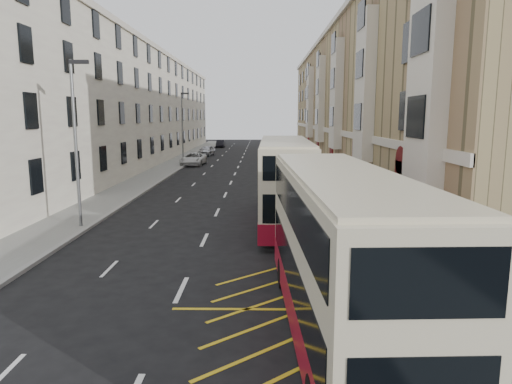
{
  "coord_description": "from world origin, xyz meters",
  "views": [
    {
      "loc": [
        2.59,
        -9.98,
        5.53
      ],
      "look_at": [
        2.36,
        8.37,
        2.48
      ],
      "focal_mm": 32.0,
      "sensor_mm": 36.0,
      "label": 1
    }
  ],
  "objects_px": {
    "litter_bin": "(451,344)",
    "double_decker_front": "(339,254)",
    "pedestrian_mid": "(487,260)",
    "car_dark": "(220,144)",
    "double_decker_rear": "(285,181)",
    "pedestrian_near": "(416,283)",
    "street_lamp_far": "(183,124)",
    "car_red": "(276,145)",
    "street_lamp_near": "(76,135)",
    "car_silver": "(206,151)",
    "pedestrian_far": "(404,274)",
    "white_van": "(193,159)"
  },
  "relations": [
    {
      "from": "street_lamp_far",
      "to": "double_decker_front",
      "type": "relative_size",
      "value": 0.75
    },
    {
      "from": "street_lamp_near",
      "to": "pedestrian_far",
      "type": "bearing_deg",
      "value": -35.64
    },
    {
      "from": "litter_bin",
      "to": "car_dark",
      "type": "relative_size",
      "value": 0.27
    },
    {
      "from": "litter_bin",
      "to": "pedestrian_mid",
      "type": "distance_m",
      "value": 5.52
    },
    {
      "from": "double_decker_front",
      "to": "pedestrian_mid",
      "type": "bearing_deg",
      "value": 27.28
    },
    {
      "from": "pedestrian_mid",
      "to": "double_decker_front",
      "type": "bearing_deg",
      "value": -168.94
    },
    {
      "from": "car_dark",
      "to": "street_lamp_far",
      "type": "bearing_deg",
      "value": -93.61
    },
    {
      "from": "street_lamp_far",
      "to": "pedestrian_mid",
      "type": "relative_size",
      "value": 4.31
    },
    {
      "from": "street_lamp_far",
      "to": "car_dark",
      "type": "relative_size",
      "value": 1.99
    },
    {
      "from": "street_lamp_near",
      "to": "double_decker_rear",
      "type": "bearing_deg",
      "value": 7.18
    },
    {
      "from": "double_decker_rear",
      "to": "pedestrian_near",
      "type": "distance_m",
      "value": 11.56
    },
    {
      "from": "pedestrian_near",
      "to": "car_red",
      "type": "distance_m",
      "value": 63.7
    },
    {
      "from": "street_lamp_near",
      "to": "car_red",
      "type": "height_order",
      "value": "street_lamp_near"
    },
    {
      "from": "street_lamp_near",
      "to": "double_decker_front",
      "type": "relative_size",
      "value": 0.75
    },
    {
      "from": "pedestrian_near",
      "to": "pedestrian_mid",
      "type": "distance_m",
      "value": 3.18
    },
    {
      "from": "litter_bin",
      "to": "car_red",
      "type": "relative_size",
      "value": 0.19
    },
    {
      "from": "pedestrian_mid",
      "to": "car_red",
      "type": "height_order",
      "value": "pedestrian_mid"
    },
    {
      "from": "street_lamp_near",
      "to": "street_lamp_far",
      "type": "height_order",
      "value": "same"
    },
    {
      "from": "car_silver",
      "to": "car_dark",
      "type": "relative_size",
      "value": 1.07
    },
    {
      "from": "litter_bin",
      "to": "double_decker_front",
      "type": "bearing_deg",
      "value": 141.61
    },
    {
      "from": "car_red",
      "to": "litter_bin",
      "type": "bearing_deg",
      "value": 92.3
    },
    {
      "from": "double_decker_front",
      "to": "car_dark",
      "type": "relative_size",
      "value": 2.67
    },
    {
      "from": "double_decker_rear",
      "to": "pedestrian_mid",
      "type": "height_order",
      "value": "double_decker_rear"
    },
    {
      "from": "litter_bin",
      "to": "pedestrian_near",
      "type": "bearing_deg",
      "value": 85.48
    },
    {
      "from": "pedestrian_near",
      "to": "car_red",
      "type": "bearing_deg",
      "value": -95.62
    },
    {
      "from": "pedestrian_far",
      "to": "car_silver",
      "type": "height_order",
      "value": "pedestrian_far"
    },
    {
      "from": "pedestrian_mid",
      "to": "car_dark",
      "type": "relative_size",
      "value": 0.46
    },
    {
      "from": "street_lamp_near",
      "to": "pedestrian_near",
      "type": "distance_m",
      "value": 16.89
    },
    {
      "from": "white_van",
      "to": "car_red",
      "type": "bearing_deg",
      "value": 70.32
    },
    {
      "from": "double_decker_front",
      "to": "car_silver",
      "type": "xyz_separation_m",
      "value": [
        -9.72,
        53.34,
        -1.43
      ]
    },
    {
      "from": "double_decker_rear",
      "to": "car_red",
      "type": "xyz_separation_m",
      "value": [
        1.26,
        52.62,
        -1.41
      ]
    },
    {
      "from": "double_decker_rear",
      "to": "litter_bin",
      "type": "height_order",
      "value": "double_decker_rear"
    },
    {
      "from": "car_red",
      "to": "street_lamp_far",
      "type": "bearing_deg",
      "value": 65.41
    },
    {
      "from": "double_decker_rear",
      "to": "car_silver",
      "type": "distance_m",
      "value": 41.97
    },
    {
      "from": "street_lamp_near",
      "to": "double_decker_front",
      "type": "height_order",
      "value": "street_lamp_near"
    },
    {
      "from": "car_silver",
      "to": "car_dark",
      "type": "distance_m",
      "value": 18.17
    },
    {
      "from": "car_silver",
      "to": "double_decker_front",
      "type": "bearing_deg",
      "value": -70.5
    },
    {
      "from": "pedestrian_near",
      "to": "car_silver",
      "type": "relative_size",
      "value": 0.36
    },
    {
      "from": "pedestrian_far",
      "to": "car_red",
      "type": "bearing_deg",
      "value": -89.36
    },
    {
      "from": "street_lamp_far",
      "to": "car_red",
      "type": "distance_m",
      "value": 26.75
    },
    {
      "from": "pedestrian_near",
      "to": "car_red",
      "type": "height_order",
      "value": "pedestrian_near"
    },
    {
      "from": "double_decker_front",
      "to": "double_decker_rear",
      "type": "xyz_separation_m",
      "value": [
        -0.73,
        12.37,
        0.05
      ]
    },
    {
      "from": "double_decker_front",
      "to": "car_red",
      "type": "height_order",
      "value": "double_decker_front"
    },
    {
      "from": "litter_bin",
      "to": "car_silver",
      "type": "distance_m",
      "value": 56.31
    },
    {
      "from": "pedestrian_far",
      "to": "car_red",
      "type": "xyz_separation_m",
      "value": [
        -1.66,
        63.25,
        -0.24
      ]
    },
    {
      "from": "car_silver",
      "to": "car_red",
      "type": "distance_m",
      "value": 15.51
    },
    {
      "from": "double_decker_rear",
      "to": "pedestrian_mid",
      "type": "relative_size",
      "value": 5.9
    },
    {
      "from": "street_lamp_far",
      "to": "car_silver",
      "type": "relative_size",
      "value": 1.85
    },
    {
      "from": "pedestrian_far",
      "to": "car_dark",
      "type": "relative_size",
      "value": 0.44
    },
    {
      "from": "litter_bin",
      "to": "pedestrian_mid",
      "type": "height_order",
      "value": "pedestrian_mid"
    }
  ]
}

